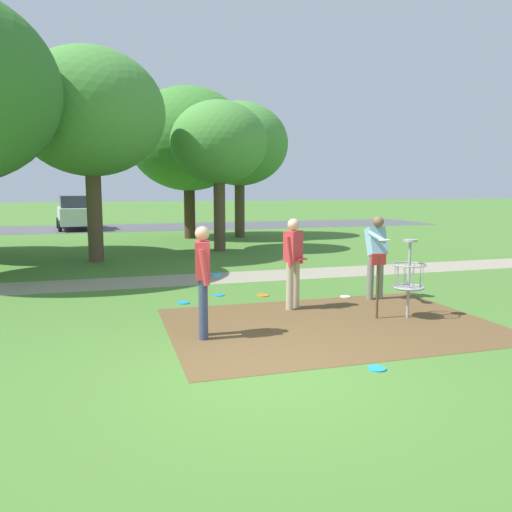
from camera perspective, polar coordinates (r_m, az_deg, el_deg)
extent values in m
plane|color=#47752D|center=(6.37, 1.17, -13.26)|extent=(160.00, 160.00, 0.00)
cube|color=brown|center=(8.66, 8.46, -7.61)|extent=(5.39, 3.77, 0.01)
cylinder|color=#9E9EA3|center=(9.25, 16.82, -2.61)|extent=(0.05, 0.05, 1.35)
cylinder|color=#9E9EA3|center=(9.16, 16.99, 1.68)|extent=(0.24, 0.24, 0.04)
torus|color=#9E9EA3|center=(9.21, 16.89, -0.92)|extent=(0.58, 0.58, 0.02)
torus|color=#9E9EA3|center=(9.28, 16.79, -3.37)|extent=(0.55, 0.55, 0.03)
cylinder|color=#9E9EA3|center=(9.28, 16.79, -3.49)|extent=(0.48, 0.48, 0.02)
cylinder|color=gray|center=(9.37, 18.06, -2.06)|extent=(0.01, 0.01, 0.40)
cylinder|color=gray|center=(9.46, 17.35, -1.94)|extent=(0.01, 0.01, 0.40)
cylinder|color=gray|center=(9.47, 16.46, -1.90)|extent=(0.01, 0.01, 0.40)
cylinder|color=gray|center=(9.39, 15.71, -1.95)|extent=(0.01, 0.01, 0.40)
cylinder|color=gray|center=(9.25, 15.37, -2.08)|extent=(0.01, 0.01, 0.40)
cylinder|color=gray|center=(9.11, 15.59, -2.24)|extent=(0.01, 0.01, 0.40)
cylinder|color=gray|center=(9.02, 16.30, -2.36)|extent=(0.01, 0.01, 0.40)
cylinder|color=gray|center=(9.02, 17.23, -2.41)|extent=(0.01, 0.01, 0.40)
cylinder|color=gray|center=(9.10, 18.01, -2.35)|extent=(0.01, 0.01, 0.40)
cylinder|color=gray|center=(9.23, 18.31, -2.22)|extent=(0.01, 0.01, 0.40)
cylinder|color=#4C3823|center=(9.07, 13.53, -3.49)|extent=(0.04, 0.04, 1.10)
cube|color=red|center=(8.99, 13.63, -0.36)|extent=(0.28, 0.03, 0.20)
cylinder|color=slate|center=(10.72, 13.77, -2.28)|extent=(0.14, 0.14, 0.92)
cylinder|color=slate|center=(10.61, 12.75, -2.35)|extent=(0.14, 0.14, 0.92)
cube|color=#84B7D1|center=(10.56, 13.39, 1.64)|extent=(0.36, 0.38, 0.60)
sphere|color=brown|center=(10.48, 13.62, 3.78)|extent=(0.22, 0.22, 0.22)
cylinder|color=#84B7D1|center=(10.21, 13.46, 2.10)|extent=(0.09, 0.59, 0.21)
cylinder|color=white|center=(9.98, 14.26, 1.77)|extent=(0.22, 0.22, 0.02)
cylinder|color=#84B7D1|center=(10.79, 13.66, 2.01)|extent=(0.09, 0.48, 0.37)
cylinder|color=#384260|center=(7.89, -5.96, -5.67)|extent=(0.14, 0.14, 0.92)
cylinder|color=#384260|center=(7.68, -5.96, -6.04)|extent=(0.14, 0.14, 0.92)
cube|color=#D1383D|center=(7.64, -6.03, -0.45)|extent=(0.28, 0.39, 0.56)
sphere|color=tan|center=(7.60, -6.08, 2.54)|extent=(0.22, 0.22, 0.22)
cylinder|color=#D1383D|center=(7.84, -5.88, -0.86)|extent=(0.18, 0.12, 0.55)
cylinder|color=#D1383D|center=(7.47, -5.87, -1.29)|extent=(0.18, 0.12, 0.55)
cylinder|color=#1E93DB|center=(7.68, -4.67, -2.13)|extent=(0.22, 0.22, 0.02)
cylinder|color=tan|center=(9.67, 4.51, -3.16)|extent=(0.14, 0.14, 0.92)
cylinder|color=tan|center=(9.48, 3.82, -3.36)|extent=(0.14, 0.14, 0.92)
cube|color=#D1383D|center=(9.46, 4.21, 1.14)|extent=(0.42, 0.40, 0.56)
sphere|color=beige|center=(9.43, 4.24, 3.56)|extent=(0.22, 0.22, 0.22)
cylinder|color=#D1383D|center=(9.62, 4.90, 0.74)|extent=(0.17, 0.18, 0.55)
cylinder|color=#D1383D|center=(9.30, 3.71, 0.51)|extent=(0.17, 0.18, 0.55)
cylinder|color=red|center=(9.40, 5.14, -0.32)|extent=(0.22, 0.22, 0.02)
cylinder|color=white|center=(10.81, 10.02, -4.53)|extent=(0.21, 0.21, 0.02)
cylinder|color=orange|center=(10.77, 0.78, -4.45)|extent=(0.25, 0.25, 0.02)
cylinder|color=#1E93DB|center=(10.18, -8.19, -5.24)|extent=(0.24, 0.24, 0.02)
cylinder|color=#1E93DB|center=(6.73, 13.43, -12.22)|extent=(0.23, 0.23, 0.02)
cylinder|color=#1E93DB|center=(10.82, -4.21, -4.42)|extent=(0.23, 0.23, 0.02)
cylinder|color=brown|center=(18.29, -4.13, 4.59)|extent=(0.42, 0.42, 2.58)
ellipsoid|color=#4C8E3D|center=(18.33, -4.21, 12.64)|extent=(3.42, 3.42, 2.90)
cylinder|color=brown|center=(23.44, -1.85, 5.30)|extent=(0.46, 0.46, 2.59)
ellipsoid|color=#4C8E3D|center=(23.50, -1.88, 12.50)|extent=(4.42, 4.42, 3.75)
cylinder|color=#422D1E|center=(23.06, -7.48, 4.97)|extent=(0.49, 0.49, 2.40)
ellipsoid|color=#428433|center=(23.13, -7.62, 12.90)|extent=(5.32, 5.32, 4.52)
cylinder|color=brown|center=(16.44, -17.70, 4.36)|extent=(0.46, 0.46, 2.84)
ellipsoid|color=#4C8E3D|center=(16.57, -18.16, 15.11)|extent=(4.47, 4.47, 3.80)
cube|color=#4C4C51|center=(29.97, -13.00, 3.16)|extent=(36.00, 6.00, 0.01)
cube|color=silver|center=(29.53, -19.59, 4.30)|extent=(2.27, 4.38, 0.90)
cube|color=#2D333D|center=(29.50, -19.66, 5.80)|extent=(1.82, 2.35, 0.64)
cylinder|color=black|center=(30.81, -21.38, 3.50)|extent=(0.25, 0.62, 0.60)
cylinder|color=black|center=(30.91, -18.04, 3.67)|extent=(0.25, 0.62, 0.60)
cylinder|color=black|center=(28.21, -21.21, 3.17)|extent=(0.25, 0.62, 0.60)
cylinder|color=black|center=(28.33, -17.57, 3.35)|extent=(0.25, 0.62, 0.60)
cube|color=gray|center=(12.75, -8.07, -2.65)|extent=(40.00, 1.60, 0.00)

